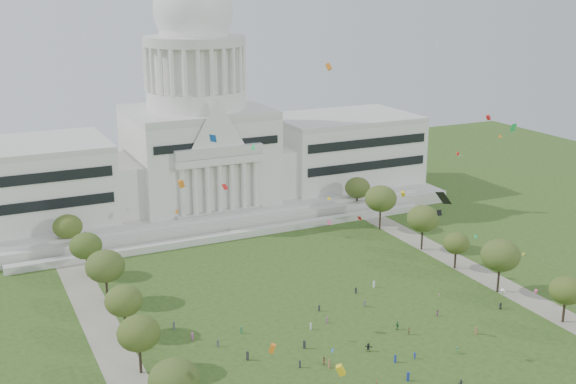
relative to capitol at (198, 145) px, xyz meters
The scene contains 28 objects.
ground 115.76m from the capitol, 90.00° to the right, with size 400.00×400.00×0.00m, color #2E4C19.
capitol is the anchor object (origin of this frame).
path_left 98.93m from the capitol, 119.87° to the right, with size 8.00×160.00×0.04m, color gray.
path_right 98.93m from the capitol, 60.13° to the right, with size 8.00×160.00×0.04m, color gray.
row_tree_l_1 125.32m from the capitol, 110.71° to the right, with size 8.86×8.86×12.59m.
row_tree_r_1 125.12m from the capitol, 68.16° to the right, with size 7.58×7.58×10.78m.
row_tree_l_2 107.19m from the capitol, 115.07° to the right, with size 8.42×8.42×11.97m.
row_tree_r_2 106.56m from the capitol, 65.33° to the right, with size 9.55×9.55×13.58m.
row_tree_l_3 92.14m from the capitol, 118.96° to the right, with size 8.12×8.12×11.55m.
row_tree_r_3 91.98m from the capitol, 60.70° to the right, with size 7.01×7.01×9.98m.
row_tree_l_4 76.50m from the capitol, 125.78° to the right, with size 9.29×9.29×13.21m.
row_tree_r_4 78.81m from the capitol, 54.84° to the right, with size 9.19×9.19×13.06m.
row_tree_l_5 63.64m from the capitol, 136.72° to the right, with size 8.33×8.33×11.85m.
row_tree_r_5 62.67m from the capitol, 44.94° to the right, with size 9.82×9.82×13.96m.
row_tree_l_6 54.69m from the capitol, 152.45° to the right, with size 8.19×8.19×11.64m.
row_tree_r_6 54.32m from the capitol, 28.99° to the right, with size 8.42×8.42×11.97m.
person_0 112.87m from the capitol, 69.85° to the right, with size 0.80×0.52×1.64m, color #26262B.
person_2 105.52m from the capitol, 77.32° to the right, with size 0.76×0.47×1.56m, color #994C8C.
person_3 116.99m from the capitol, 86.81° to the right, with size 0.96×0.49×1.48m, color navy.
person_4 105.16m from the capitol, 84.15° to the right, with size 1.12×0.61×1.91m, color #33723F.
person_5 110.18m from the capitol, 90.22° to the right, with size 1.74×0.69×1.88m, color #26262B.
person_7 122.26m from the capitol, 92.88° to the right, with size 0.57×0.42×1.56m, color olive.
person_8 111.59m from the capitol, 95.92° to the right, with size 0.84×0.52×1.72m, color olive.
person_9 119.77m from the capitol, 82.38° to the right, with size 1.01×0.52×1.57m, color #33723F.
person_10 108.29m from the capitol, 83.82° to the right, with size 0.99×0.54×1.68m, color olive.
person_11 129.38m from the capitol, 86.33° to the right, with size 1.43×0.57×1.55m, color #4C4C51.
distant_crowd 103.37m from the capitol, 98.03° to the right, with size 67.16×41.00×1.93m.
kite_swarm 106.95m from the capitol, 90.53° to the right, with size 83.53×106.35×58.00m.
Camera 1 is at (-73.08, -108.49, 73.11)m, focal length 45.00 mm.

